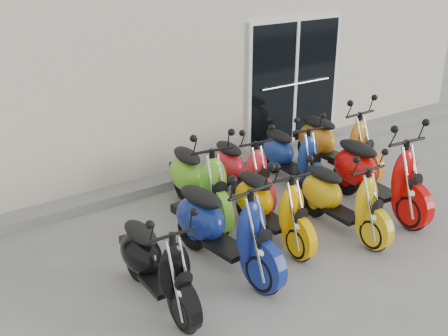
{
  "coord_description": "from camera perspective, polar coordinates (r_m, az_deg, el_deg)",
  "views": [
    {
      "loc": [
        -3.9,
        -4.91,
        3.5
      ],
      "look_at": [
        0.0,
        0.6,
        0.75
      ],
      "focal_mm": 45.0,
      "sensor_mm": 36.0,
      "label": 1
    }
  ],
  "objects": [
    {
      "name": "scooter_front_orange_b",
      "position": [
        7.2,
        12.01,
        -2.03
      ],
      "size": [
        0.67,
        1.68,
        1.22
      ],
      "primitive_type": null,
      "rotation": [
        0.0,
        0.0,
        -0.04
      ],
      "color": "yellow",
      "rests_on": "ground"
    },
    {
      "name": "front_step",
      "position": [
        8.66,
        -5.44,
        -1.24
      ],
      "size": [
        14.0,
        0.4,
        0.15
      ],
      "primitive_type": "cube",
      "color": "gray",
      "rests_on": "ground"
    },
    {
      "name": "ground",
      "position": [
        7.19,
        2.79,
        -7.03
      ],
      "size": [
        80.0,
        80.0,
        0.0
      ],
      "primitive_type": "plane",
      "color": "gray",
      "rests_on": "ground"
    },
    {
      "name": "scooter_back_green",
      "position": [
        7.44,
        -2.58,
        -0.21
      ],
      "size": [
        0.92,
        1.89,
        1.34
      ],
      "primitive_type": null,
      "rotation": [
        0.0,
        0.0,
        -0.15
      ],
      "color": "#65BD25",
      "rests_on": "ground"
    },
    {
      "name": "scooter_front_orange_a",
      "position": [
        6.86,
        4.84,
        -2.81
      ],
      "size": [
        0.72,
        1.7,
        1.22
      ],
      "primitive_type": null,
      "rotation": [
        0.0,
        0.0,
        -0.07
      ],
      "color": "#FFA900",
      "rests_on": "ground"
    },
    {
      "name": "building",
      "position": [
        11.01,
        -14.27,
        11.56
      ],
      "size": [
        14.0,
        6.0,
        3.2
      ],
      "primitive_type": "cube",
      "color": "beige",
      "rests_on": "ground"
    },
    {
      "name": "door_right",
      "position": [
        9.87,
        7.15,
        8.88
      ],
      "size": [
        2.02,
        0.08,
        2.22
      ],
      "primitive_type": "cube",
      "color": "black",
      "rests_on": "front_step"
    },
    {
      "name": "scooter_back_yellow",
      "position": [
        8.98,
        11.39,
        3.45
      ],
      "size": [
        0.71,
        1.87,
        1.37
      ],
      "primitive_type": null,
      "rotation": [
        0.0,
        0.0,
        0.02
      ],
      "color": "orange",
      "rests_on": "ground"
    },
    {
      "name": "scooter_front_red",
      "position": [
        7.86,
        15.43,
        0.5
      ],
      "size": [
        0.88,
        1.98,
        1.42
      ],
      "primitive_type": null,
      "rotation": [
        0.0,
        0.0,
        -0.1
      ],
      "color": "red",
      "rests_on": "ground"
    },
    {
      "name": "scooter_front_blue",
      "position": [
        6.21,
        -0.03,
        -4.76
      ],
      "size": [
        0.85,
        1.92,
        1.38
      ],
      "primitive_type": null,
      "rotation": [
        0.0,
        0.0,
        0.09
      ],
      "color": "navy",
      "rests_on": "ground"
    },
    {
      "name": "scooter_back_blue",
      "position": [
        8.52,
        6.96,
        2.14
      ],
      "size": [
        0.78,
        1.7,
        1.21
      ],
      "primitive_type": null,
      "rotation": [
        0.0,
        0.0,
        -0.12
      ],
      "color": "navy",
      "rests_on": "ground"
    },
    {
      "name": "scooter_back_red",
      "position": [
        7.94,
        1.77,
        0.78
      ],
      "size": [
        0.76,
        1.7,
        1.22
      ],
      "primitive_type": null,
      "rotation": [
        0.0,
        0.0,
        -0.1
      ],
      "color": "red",
      "rests_on": "ground"
    },
    {
      "name": "scooter_front_black",
      "position": [
        5.72,
        -6.94,
        -8.5
      ],
      "size": [
        0.64,
        1.64,
        1.2
      ],
      "primitive_type": null,
      "rotation": [
        0.0,
        0.0,
        -0.03
      ],
      "color": "black",
      "rests_on": "ground"
    }
  ]
}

